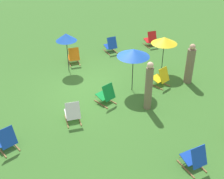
# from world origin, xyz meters

# --- Properties ---
(ground_plane) EXTENTS (40.00, 40.00, 0.00)m
(ground_plane) POSITION_xyz_m (0.00, 0.00, 0.00)
(ground_plane) COLOR #386B28
(deckchair_0) EXTENTS (0.52, 0.79, 0.83)m
(deckchair_0) POSITION_xyz_m (-0.20, 5.34, 0.37)
(deckchair_0) COLOR olive
(deckchair_0) RESTS_ON ground
(deckchair_2) EXTENTS (0.59, 0.82, 0.83)m
(deckchair_2) POSITION_xyz_m (-4.47, -2.28, 0.37)
(deckchair_2) COLOR olive
(deckchair_2) RESTS_ON ground
(deckchair_3) EXTENTS (0.61, 0.84, 0.83)m
(deckchair_3) POSITION_xyz_m (4.10, 1.86, 0.37)
(deckchair_3) COLOR olive
(deckchair_3) RESTS_ON ground
(deckchair_4) EXTENTS (0.65, 0.85, 0.83)m
(deckchair_4) POSITION_xyz_m (1.82, 1.63, 0.37)
(deckchair_4) COLOR olive
(deckchair_4) RESTS_ON ground
(deckchair_6) EXTENTS (0.63, 0.84, 0.83)m
(deckchair_6) POSITION_xyz_m (0.27, 1.23, 0.37)
(deckchair_6) COLOR olive
(deckchair_6) RESTS_ON ground
(deckchair_7) EXTENTS (0.62, 0.84, 0.83)m
(deckchair_7) POSITION_xyz_m (-2.30, 1.25, 0.37)
(deckchair_7) COLOR olive
(deckchair_7) RESTS_ON ground
(deckchair_8) EXTENTS (0.64, 0.85, 0.83)m
(deckchair_8) POSITION_xyz_m (-0.08, -2.43, 0.37)
(deckchair_8) COLOR olive
(deckchair_8) RESTS_ON ground
(deckchair_9) EXTENTS (0.53, 0.79, 0.83)m
(deckchair_9) POSITION_xyz_m (-2.25, -2.67, 0.37)
(deckchair_9) COLOR olive
(deckchair_9) RESTS_ON ground
(umbrella_0) EXTENTS (1.25, 1.25, 1.79)m
(umbrella_0) POSITION_xyz_m (-1.10, 0.94, 1.64)
(umbrella_0) COLOR black
(umbrella_0) RESTS_ON ground
(umbrella_1) EXTENTS (1.11, 1.11, 1.65)m
(umbrella_1) POSITION_xyz_m (-3.12, 0.32, 1.50)
(umbrella_1) COLOR black
(umbrella_1) RESTS_ON ground
(umbrella_2) EXTENTS (0.91, 0.91, 1.76)m
(umbrella_2) POSITION_xyz_m (0.41, -1.93, 1.60)
(umbrella_2) COLOR black
(umbrella_2) RESTS_ON ground
(person_0) EXTENTS (0.43, 0.43, 1.73)m
(person_0) POSITION_xyz_m (-3.47, 1.61, 0.81)
(person_0) COLOR #72664C
(person_0) RESTS_ON ground
(person_1) EXTENTS (0.38, 0.38, 1.88)m
(person_1) POSITION_xyz_m (-0.87, 2.28, 0.91)
(person_1) COLOR #72664C
(person_1) RESTS_ON ground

